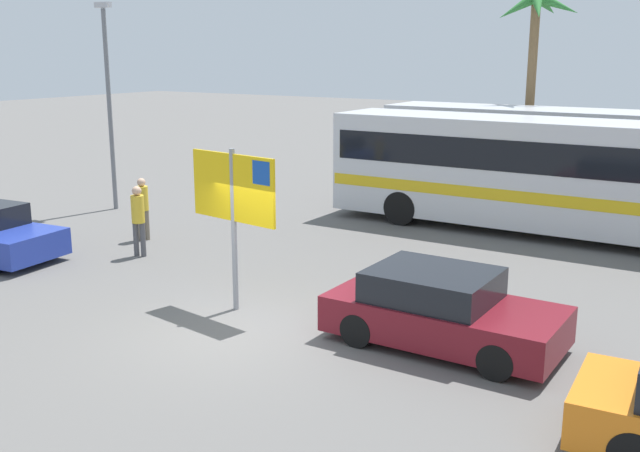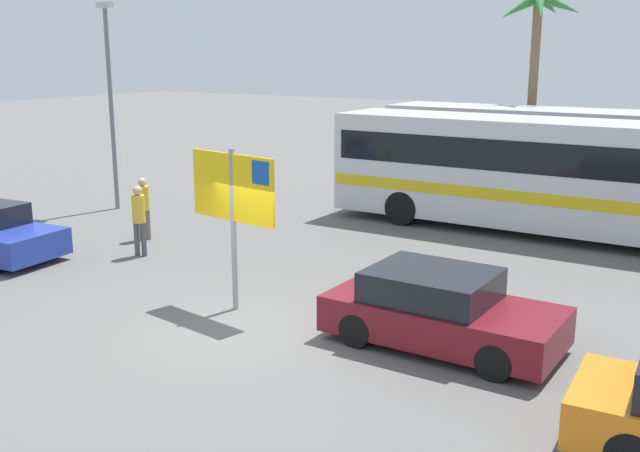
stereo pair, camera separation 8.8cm
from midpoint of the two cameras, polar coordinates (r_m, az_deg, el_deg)
The scene contains 9 objects.
ground at distance 13.62m, azimuth -6.56°, elevation -8.20°, with size 120.00×120.00×0.00m, color #605E5B.
bus_front_coach at distance 21.26m, azimuth 16.82°, elevation 4.14°, with size 11.83×2.49×3.17m.
bus_rear_coach at distance 25.00m, azimuth 18.63°, elevation 5.32°, with size 11.83×2.49×3.17m.
ferry_sign at distance 14.17m, azimuth -6.46°, elevation 2.46°, with size 2.18×0.39×3.20m.
car_maroon at distance 12.97m, azimuth 9.46°, elevation -6.43°, with size 4.01×1.93×1.32m.
pedestrian_near_sign at distance 18.70m, azimuth -13.70°, elevation 0.85°, with size 0.32×0.32×1.78m.
pedestrian_crossing_lot at distance 20.32m, azimuth -13.36°, elevation 1.70°, with size 0.32×0.32×1.70m.
lamp_post_left_side at distance 24.38m, azimuth -15.78°, elevation 9.48°, with size 0.56×0.20×6.43m.
palm_tree_seaside at distance 27.39m, azimuth 16.48°, elevation 13.94°, with size 2.89×2.99×7.02m.
Camera 2 is at (8.07, -9.78, 5.00)m, focal length 41.40 mm.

